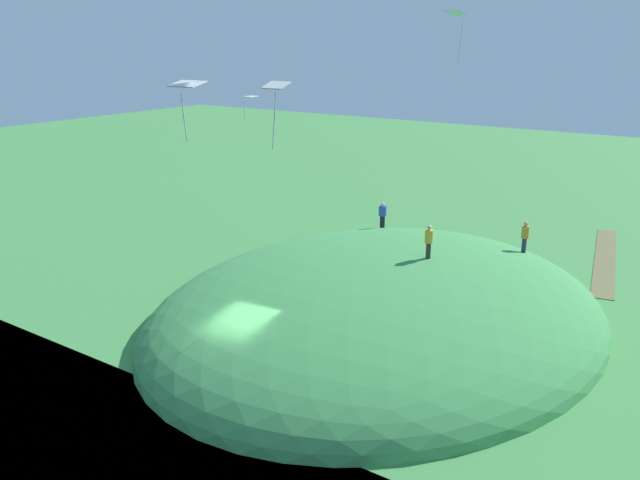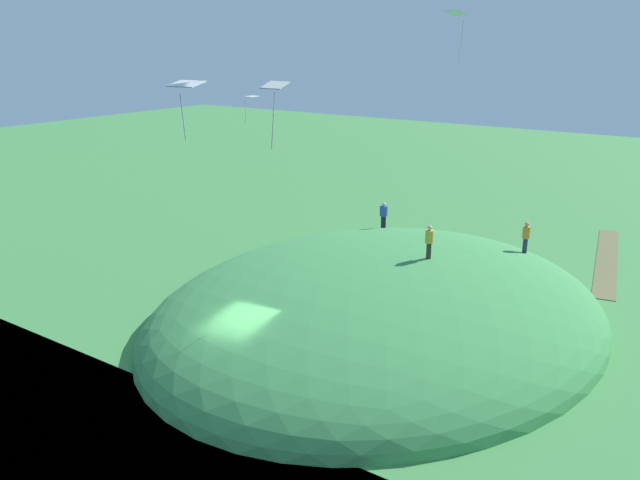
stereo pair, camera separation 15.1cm
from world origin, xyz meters
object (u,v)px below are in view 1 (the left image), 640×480
kite_5 (456,16)px  mooring_post (261,409)px  person_watching_kites (525,233)px  kite_9 (250,98)px  kite_8 (187,86)px  person_walking_path (383,212)px  person_near_shore (429,238)px  kite_0 (276,90)px

kite_5 → mooring_post: size_ratio=1.84×
person_watching_kites → kite_9: kite_9 is taller
kite_8 → kite_9: kite_8 is taller
person_walking_path → mooring_post: 19.24m
person_near_shore → kite_0: size_ratio=0.77×
person_near_shore → person_walking_path: (6.05, 5.87, -0.92)m
kite_8 → kite_0: bearing=-58.1°
person_near_shore → kite_9: (-1.36, 9.74, 6.16)m
kite_0 → mooring_post: kite_0 is taller
kite_0 → kite_8: bearing=121.9°
person_walking_path → kite_9: 10.96m
kite_0 → kite_5: kite_5 is taller
kite_0 → person_walking_path: bearing=17.5°
person_watching_kites → kite_8: 21.53m
person_watching_kites → person_walking_path: size_ratio=1.09×
person_watching_kites → kite_5: size_ratio=0.74×
kite_5 → mooring_post: (-13.85, 0.51, -13.31)m
kite_0 → mooring_post: bearing=-178.8°
person_near_shore → person_watching_kites: size_ratio=0.95×
person_walking_path → kite_8: size_ratio=0.84×
mooring_post → kite_9: bearing=40.4°
person_near_shore → kite_8: 14.95m
person_near_shore → mooring_post: size_ratio=1.30×
kite_5 → person_walking_path: bearing=53.0°
person_walking_path → kite_5: 13.26m
person_near_shore → kite_9: 11.61m
kite_5 → kite_8: bearing=168.2°
person_watching_kites → mooring_post: size_ratio=1.37×
kite_9 → mooring_post: kite_9 is taller
person_near_shore → mooring_post: 12.69m
kite_0 → kite_9: bearing=43.8°
person_near_shore → kite_0: kite_0 is taller
person_near_shore → person_walking_path: 8.48m
kite_9 → kite_8: bearing=-148.4°
kite_0 → kite_8: (-1.50, 2.41, 0.12)m
kite_9 → mooring_post: size_ratio=1.06×
kite_0 → kite_5: bearing=-2.4°
kite_9 → mooring_post: (-10.90, -9.29, -9.40)m
person_watching_kites → kite_5: bearing=74.0°
person_watching_kites → kite_9: (-7.80, 12.39, 7.08)m
person_watching_kites → person_walking_path: 8.53m
person_walking_path → kite_5: (-4.47, -5.93, 10.99)m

